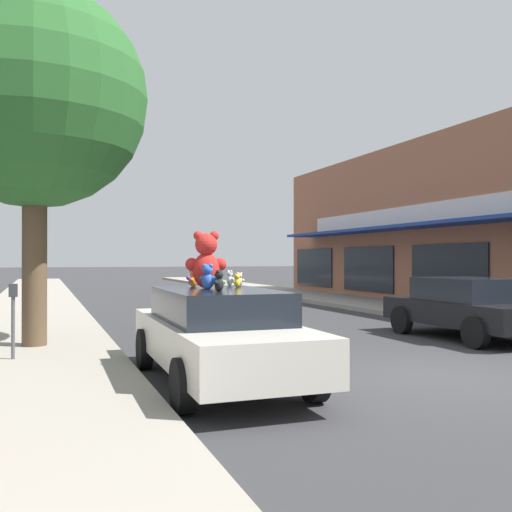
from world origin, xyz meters
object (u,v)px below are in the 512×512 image
teddy_bear_white (230,278)px  street_tree (35,98)px  teddy_bear_orange (194,279)px  teddy_bear_teal (218,278)px  parking_meter (13,311)px  parked_car_far_center (467,306)px  teddy_bear_yellow (237,281)px  teddy_bear_green (220,282)px  teddy_bear_blue (208,277)px  teddy_bear_purple (193,276)px  plush_art_car (218,332)px  teddy_bear_giant (206,261)px  teddy_bear_black (219,281)px  teddy_bear_cream (239,279)px

teddy_bear_white → street_tree: 5.40m
teddy_bear_orange → teddy_bear_teal: bearing=138.5°
teddy_bear_white → teddy_bear_teal: 0.36m
teddy_bear_orange → teddy_bear_teal: 0.46m
teddy_bear_white → parking_meter: (-3.47, 1.16, -0.55)m
parked_car_far_center → street_tree: street_tree is taller
teddy_bear_teal → teddy_bear_yellow: 0.46m
teddy_bear_green → street_tree: street_tree is taller
teddy_bear_blue → parking_meter: 3.65m
teddy_bear_purple → parking_meter: 3.14m
plush_art_car → teddy_bear_giant: teddy_bear_giant is taller
teddy_bear_green → parking_meter: 3.83m
parking_meter → teddy_bear_white: bearing=-18.5°
street_tree → teddy_bear_green: bearing=-56.7°
teddy_bear_giant → teddy_bear_black: size_ratio=2.91×
plush_art_car → teddy_bear_orange: size_ratio=16.79×
teddy_bear_orange → teddy_bear_green: size_ratio=1.14×
teddy_bear_cream → teddy_bear_black: 1.66m
teddy_bear_white → teddy_bear_cream: bearing=172.5°
teddy_bear_teal → parked_car_far_center: teddy_bear_teal is taller
teddy_bear_yellow → parking_meter: bearing=-30.2°
teddy_bear_giant → teddy_bear_blue: teddy_bear_giant is taller
teddy_bear_white → parked_car_far_center: (6.23, 1.36, -0.77)m
teddy_bear_orange → parked_car_far_center: bearing=138.2°
teddy_bear_cream → teddy_bear_white: (-0.08, 0.27, 0.01)m
teddy_bear_blue → teddy_bear_green: size_ratio=1.53×
teddy_bear_purple → teddy_bear_blue: bearing=69.1°
teddy_bear_yellow → teddy_bear_black: bearing=57.5°
plush_art_car → teddy_bear_orange: 1.16m
street_tree → teddy_bear_blue: bearing=-57.3°
street_tree → parking_meter: (-0.32, -1.49, -4.04)m
teddy_bear_giant → teddy_bear_teal: teddy_bear_giant is taller
teddy_bear_giant → teddy_bear_green: size_ratio=3.53×
teddy_bear_giant → teddy_bear_green: teddy_bear_giant is taller
teddy_bear_purple → street_tree: 5.08m
teddy_bear_giant → teddy_bear_cream: teddy_bear_giant is taller
teddy_bear_black → parking_meter: 4.03m
teddy_bear_teal → teddy_bear_green: teddy_bear_teal is taller
teddy_bear_orange → teddy_bear_white: (0.72, 0.34, -0.01)m
teddy_bear_cream → teddy_bear_teal: size_ratio=0.83×
teddy_bear_teal → street_tree: (-2.88, 2.89, 3.48)m
teddy_bear_giant → parked_car_far_center: (6.86, 2.11, -1.07)m
teddy_bear_giant → teddy_bear_teal: size_ratio=3.16×
plush_art_car → teddy_bear_white: bearing=65.2°
teddy_bear_purple → teddy_bear_green: 1.14m
plush_art_car → parking_meter: 3.74m
teddy_bear_orange → teddy_bear_black: 1.39m
teddy_bear_white → teddy_bear_blue: bearing=123.8°
teddy_bear_white → parked_car_far_center: size_ratio=0.06×
teddy_bear_black → teddy_bear_yellow: teddy_bear_black is taller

